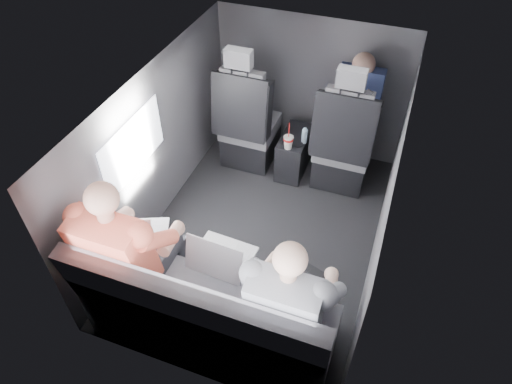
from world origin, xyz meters
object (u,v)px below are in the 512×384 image
(front_seat_left, at_px, (248,128))
(rear_bench, at_px, (208,318))
(passenger_rear_left, at_px, (131,249))
(center_console, at_px, (294,153))
(water_bottle, at_px, (304,136))
(passenger_rear_right, at_px, (291,301))
(front_seat_right, at_px, (343,149))
(laptop_black, at_px, (298,278))
(laptop_silver, at_px, (221,256))
(soda_cup, at_px, (288,142))
(passenger_front_right, at_px, (357,101))
(laptop_white, at_px, (135,235))

(front_seat_left, xyz_separation_m, rear_bench, (0.45, -1.90, -0.09))
(front_seat_left, relative_size, passenger_rear_left, 0.98)
(center_console, relative_size, water_bottle, 3.16)
(passenger_rear_left, distance_m, passenger_rear_right, 1.06)
(rear_bench, bearing_deg, front_seat_right, 76.69)
(laptop_black, bearing_deg, passenger_rear_left, -171.11)
(laptop_silver, bearing_deg, soda_cup, 90.30)
(passenger_front_right, bearing_deg, soda_cup, -139.54)
(laptop_black, height_order, passenger_front_right, passenger_front_right)
(laptop_white, bearing_deg, passenger_front_right, 60.99)
(rear_bench, xyz_separation_m, laptop_silver, (-0.00, 0.25, 0.33))
(rear_bench, bearing_deg, laptop_black, 27.28)
(laptop_black, height_order, passenger_rear_left, passenger_rear_left)
(center_console, distance_m, laptop_black, 1.81)
(soda_cup, relative_size, laptop_white, 0.58)
(water_bottle, distance_m, passenger_rear_right, 1.83)
(rear_bench, bearing_deg, water_bottle, 86.95)
(front_seat_left, relative_size, passenger_rear_right, 1.03)
(front_seat_left, distance_m, front_seat_right, 0.90)
(soda_cup, relative_size, water_bottle, 1.76)
(rear_bench, bearing_deg, center_console, 90.00)
(water_bottle, distance_m, laptop_black, 1.67)
(laptop_white, distance_m, laptop_black, 1.10)
(soda_cup, height_order, passenger_front_right, passenger_front_right)
(front_seat_right, bearing_deg, passenger_front_right, 84.22)
(soda_cup, bearing_deg, front_seat_right, 18.80)
(soda_cup, distance_m, laptop_black, 1.58)
(rear_bench, xyz_separation_m, passenger_rear_right, (0.51, 0.10, 0.32))
(laptop_black, relative_size, passenger_rear_right, 0.31)
(soda_cup, bearing_deg, passenger_rear_left, -108.07)
(front_seat_right, height_order, laptop_silver, front_seat_right)
(water_bottle, xyz_separation_m, passenger_rear_right, (0.41, -1.78, 0.16))
(front_seat_left, xyz_separation_m, passenger_front_right, (0.93, 0.26, 0.34))
(rear_bench, bearing_deg, passenger_rear_right, 10.64)
(passenger_rear_right, bearing_deg, front_seat_left, 117.90)
(front_seat_right, relative_size, rear_bench, 0.79)
(front_seat_left, bearing_deg, laptop_silver, -74.78)
(front_seat_right, bearing_deg, laptop_black, -88.22)
(front_seat_right, relative_size, water_bottle, 8.34)
(center_console, height_order, passenger_rear_right, passenger_rear_right)
(front_seat_left, bearing_deg, passenger_rear_right, -62.10)
(soda_cup, bearing_deg, laptop_black, -71.04)
(water_bottle, bearing_deg, passenger_rear_left, -110.00)
(front_seat_right, relative_size, laptop_silver, 3.28)
(front_seat_left, distance_m, water_bottle, 0.55)
(passenger_rear_left, bearing_deg, front_seat_right, 61.08)
(front_seat_right, bearing_deg, passenger_rear_left, -118.92)
(front_seat_left, height_order, water_bottle, front_seat_left)
(front_seat_right, relative_size, laptop_white, 2.78)
(soda_cup, height_order, passenger_rear_left, passenger_rear_left)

